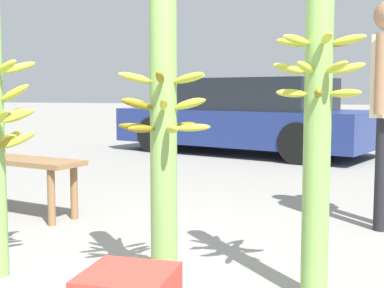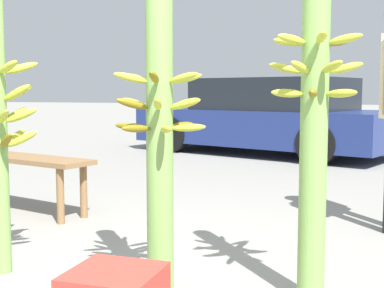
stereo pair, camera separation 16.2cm
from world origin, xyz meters
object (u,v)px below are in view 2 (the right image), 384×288
at_px(market_bench, 28,166).
at_px(banana_stalk_center, 160,134).
at_px(banana_stalk_right, 314,121).
at_px(parked_car, 267,117).

bearing_deg(market_bench, banana_stalk_center, -22.63).
relative_size(banana_stalk_right, parked_car, 0.37).
height_order(banana_stalk_right, parked_car, banana_stalk_right).
distance_m(banana_stalk_right, market_bench, 2.82).
relative_size(banana_stalk_center, market_bench, 1.21).
xyz_separation_m(banana_stalk_right, parked_car, (-1.32, 6.19, -0.29)).
xyz_separation_m(banana_stalk_center, banana_stalk_right, (0.74, 0.14, 0.07)).
bearing_deg(banana_stalk_center, parked_car, 95.16).
bearing_deg(market_bench, banana_stalk_right, -10.80).
xyz_separation_m(banana_stalk_center, market_bench, (-1.75, 1.37, -0.42)).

